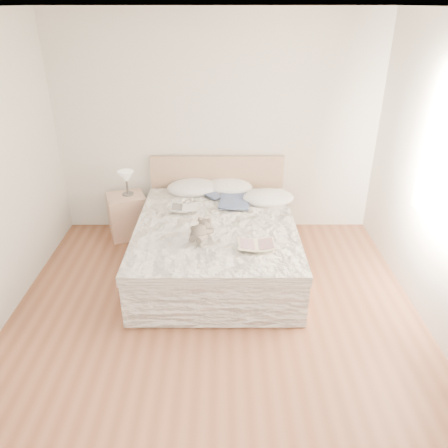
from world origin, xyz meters
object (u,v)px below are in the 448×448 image
at_px(table_lamp, 126,178).
at_px(bed, 216,243).
at_px(photo_book, 184,208).
at_px(childrens_book, 257,245).
at_px(nightstand, 128,216).
at_px(teddy_bear, 199,237).

bearing_deg(table_lamp, bed, -35.40).
height_order(bed, photo_book, bed).
xyz_separation_m(table_lamp, childrens_book, (1.53, -1.41, -0.15)).
distance_m(photo_book, childrens_book, 1.15).
bearing_deg(table_lamp, photo_book, -36.56).
xyz_separation_m(nightstand, teddy_bear, (0.99, -1.25, 0.37)).
bearing_deg(teddy_bear, photo_book, 119.99).
bearing_deg(photo_book, table_lamp, 142.05).
bearing_deg(bed, teddy_bear, -108.38).
bearing_deg(childrens_book, photo_book, 130.95).
relative_size(nightstand, childrens_book, 1.52).
bearing_deg(bed, childrens_book, -56.86).
bearing_deg(nightstand, childrens_book, -41.61).
distance_m(bed, photo_book, 0.55).
bearing_deg(photo_book, teddy_bear, -75.41).
distance_m(bed, childrens_book, 0.80).
bearing_deg(bed, photo_book, 147.07).
height_order(bed, table_lamp, bed).
relative_size(nightstand, teddy_bear, 1.86).
bearing_deg(photo_book, nightstand, 144.70).
bearing_deg(teddy_bear, bed, 85.63).
xyz_separation_m(photo_book, teddy_bear, (0.21, -0.73, 0.02)).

